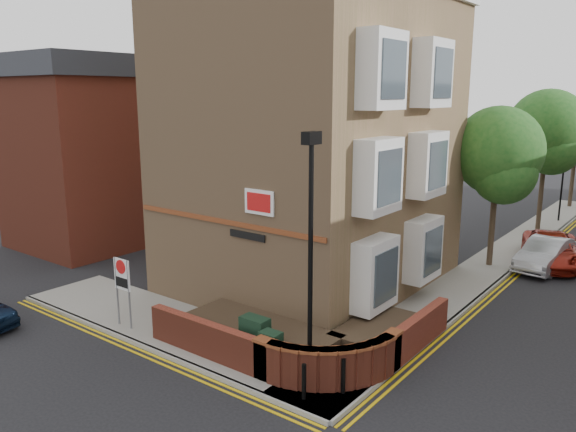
# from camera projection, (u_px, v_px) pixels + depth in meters

# --- Properties ---
(ground) EXTENTS (120.00, 120.00, 0.00)m
(ground) POSITION_uv_depth(u_px,v_px,m) (231.00, 384.00, 14.34)
(ground) COLOR black
(ground) RESTS_ON ground
(pavement_corner) EXTENTS (13.00, 3.00, 0.12)m
(pavement_corner) POSITION_uv_depth(u_px,v_px,m) (182.00, 329.00, 17.56)
(pavement_corner) COLOR gray
(pavement_corner) RESTS_ON ground
(pavement_main) EXTENTS (2.00, 32.00, 0.12)m
(pavement_main) POSITION_uv_depth(u_px,v_px,m) (503.00, 255.00, 25.58)
(pavement_main) COLOR gray
(pavement_main) RESTS_ON ground
(kerb_side) EXTENTS (13.00, 0.15, 0.12)m
(kerb_side) POSITION_uv_depth(u_px,v_px,m) (143.00, 346.00, 16.40)
(kerb_side) COLOR gray
(kerb_side) RESTS_ON ground
(kerb_main_near) EXTENTS (0.15, 32.00, 0.12)m
(kerb_main_near) POSITION_uv_depth(u_px,v_px,m) (526.00, 259.00, 24.99)
(kerb_main_near) COLOR gray
(kerb_main_near) RESTS_ON ground
(yellow_lines_side) EXTENTS (13.00, 0.28, 0.01)m
(yellow_lines_side) POSITION_uv_depth(u_px,v_px,m) (136.00, 351.00, 16.21)
(yellow_lines_side) COLOR gold
(yellow_lines_side) RESTS_ON ground
(yellow_lines_main) EXTENTS (0.28, 32.00, 0.01)m
(yellow_lines_main) POSITION_uv_depth(u_px,v_px,m) (532.00, 261.00, 24.85)
(yellow_lines_main) COLOR gold
(yellow_lines_main) RESTS_ON ground
(corner_building) EXTENTS (8.95, 10.40, 13.60)m
(corner_building) POSITION_uv_depth(u_px,v_px,m) (318.00, 122.00, 20.91)
(corner_building) COLOR #A07A55
(corner_building) RESTS_ON ground
(garden_wall) EXTENTS (6.80, 6.00, 1.20)m
(garden_wall) POSITION_uv_depth(u_px,v_px,m) (290.00, 350.00, 16.28)
(garden_wall) COLOR maroon
(garden_wall) RESTS_ON ground
(lamppost) EXTENTS (0.25, 0.50, 6.30)m
(lamppost) POSITION_uv_depth(u_px,v_px,m) (310.00, 259.00, 13.61)
(lamppost) COLOR black
(lamppost) RESTS_ON pavement_corner
(utility_cabinet_large) EXTENTS (0.80, 0.45, 1.20)m
(utility_cabinet_large) POSITION_uv_depth(u_px,v_px,m) (255.00, 338.00, 15.37)
(utility_cabinet_large) COLOR black
(utility_cabinet_large) RESTS_ON pavement_corner
(utility_cabinet_small) EXTENTS (0.55, 0.40, 1.10)m
(utility_cabinet_small) POSITION_uv_depth(u_px,v_px,m) (271.00, 352.00, 14.68)
(utility_cabinet_small) COLOR black
(utility_cabinet_small) RESTS_ON pavement_corner
(bollard_near) EXTENTS (0.11, 0.11, 0.90)m
(bollard_near) POSITION_uv_depth(u_px,v_px,m) (304.00, 382.00, 13.34)
(bollard_near) COLOR black
(bollard_near) RESTS_ON pavement_corner
(bollard_far) EXTENTS (0.11, 0.11, 0.90)m
(bollard_far) POSITION_uv_depth(u_px,v_px,m) (343.00, 376.00, 13.61)
(bollard_far) COLOR black
(bollard_far) RESTS_ON pavement_corner
(zone_sign) EXTENTS (0.72, 0.07, 2.20)m
(zone_sign) POSITION_uv_depth(u_px,v_px,m) (122.00, 280.00, 17.33)
(zone_sign) COLOR slate
(zone_sign) RESTS_ON pavement_corner
(side_building) EXTENTS (6.40, 10.40, 9.00)m
(side_building) POSITION_uv_depth(u_px,v_px,m) (120.00, 148.00, 28.46)
(side_building) COLOR maroon
(side_building) RESTS_ON ground
(tree_near) EXTENTS (3.64, 3.65, 6.70)m
(tree_near) POSITION_uv_depth(u_px,v_px,m) (498.00, 157.00, 23.07)
(tree_near) COLOR #382B1E
(tree_near) RESTS_ON pavement_main
(tree_mid) EXTENTS (4.03, 4.03, 7.42)m
(tree_mid) POSITION_uv_depth(u_px,v_px,m) (547.00, 134.00, 29.18)
(tree_mid) COLOR #382B1E
(tree_mid) RESTS_ON pavement_main
(traffic_light_assembly) EXTENTS (0.20, 0.16, 4.20)m
(traffic_light_assembly) POSITION_uv_depth(u_px,v_px,m) (563.00, 175.00, 31.75)
(traffic_light_assembly) COLOR black
(traffic_light_assembly) RESTS_ON pavement_main
(silver_car_near) EXTENTS (1.79, 4.13, 1.32)m
(silver_car_near) POSITION_uv_depth(u_px,v_px,m) (546.00, 254.00, 23.63)
(silver_car_near) COLOR #A8ABB0
(silver_car_near) RESTS_ON ground
(red_car_main) EXTENTS (3.41, 5.30, 1.36)m
(red_car_main) POSITION_uv_depth(u_px,v_px,m) (550.00, 249.00, 24.31)
(red_car_main) COLOR maroon
(red_car_main) RESTS_ON ground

